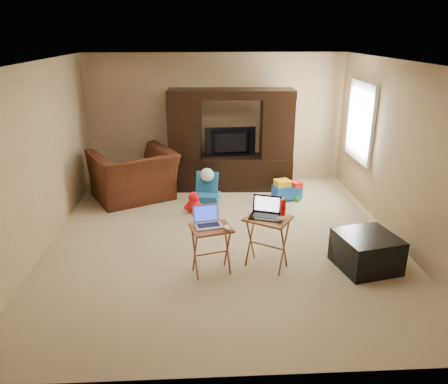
{
  "coord_description": "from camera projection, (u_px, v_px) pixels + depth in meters",
  "views": [
    {
      "loc": [
        -0.3,
        -5.8,
        2.87
      ],
      "look_at": [
        0.0,
        -0.2,
        0.8
      ],
      "focal_mm": 35.0,
      "sensor_mm": 36.0,
      "label": 1
    }
  ],
  "objects": [
    {
      "name": "television",
      "position": [
        231.0,
        143.0,
        8.17
      ],
      "size": [
        0.96,
        0.19,
        0.55
      ],
      "primitive_type": "imported",
      "rotation": [
        0.0,
        0.0,
        3.21
      ],
      "color": "black",
      "rests_on": "entertainment_center"
    },
    {
      "name": "tray_table_right",
      "position": [
        267.0,
        242.0,
        5.55
      ],
      "size": [
        0.67,
        0.64,
        0.69
      ],
      "primitive_type": "cube",
      "rotation": [
        0.0,
        0.0,
        -0.58
      ],
      "color": "#9B5E25",
      "rests_on": "floor"
    },
    {
      "name": "water_bottle",
      "position": [
        283.0,
        207.0,
        5.48
      ],
      "size": [
        0.07,
        0.07,
        0.21
      ],
      "primitive_type": "cylinder",
      "color": "red",
      "rests_on": "tray_table_right"
    },
    {
      "name": "floor",
      "position": [
        223.0,
        238.0,
        6.44
      ],
      "size": [
        5.5,
        5.5,
        0.0
      ],
      "primitive_type": "plane",
      "color": "beige",
      "rests_on": "ground"
    },
    {
      "name": "laptop_right",
      "position": [
        265.0,
        208.0,
        5.41
      ],
      "size": [
        0.44,
        0.4,
        0.24
      ],
      "primitive_type": "cube",
      "rotation": [
        0.0,
        0.0,
        -0.34
      ],
      "color": "black",
      "rests_on": "tray_table_right"
    },
    {
      "name": "tray_table_left",
      "position": [
        211.0,
        250.0,
        5.42
      ],
      "size": [
        0.57,
        0.5,
        0.63
      ],
      "primitive_type": "cube",
      "rotation": [
        0.0,
        0.0,
        0.27
      ],
      "color": "#965024",
      "rests_on": "floor"
    },
    {
      "name": "entertainment_center",
      "position": [
        231.0,
        140.0,
        8.2
      ],
      "size": [
        2.33,
        0.68,
        1.89
      ],
      "primitive_type": "cube",
      "rotation": [
        0.0,
        0.0,
        -0.04
      ],
      "color": "black",
      "rests_on": "floor"
    },
    {
      "name": "wall_right",
      "position": [
        401.0,
        154.0,
        6.13
      ],
      "size": [
        0.0,
        5.5,
        5.5
      ],
      "primitive_type": "plane",
      "rotation": [
        1.57,
        0.0,
        -1.57
      ],
      "color": "tan",
      "rests_on": "ground"
    },
    {
      "name": "window_pane",
      "position": [
        362.0,
        122.0,
        7.53
      ],
      "size": [
        0.0,
        1.2,
        1.2
      ],
      "primitive_type": "plane",
      "rotation": [
        1.57,
        0.0,
        -1.57
      ],
      "color": "white",
      "rests_on": "ground"
    },
    {
      "name": "wall_front",
      "position": [
        241.0,
        251.0,
        3.43
      ],
      "size": [
        5.0,
        0.0,
        5.0
      ],
      "primitive_type": "plane",
      "rotation": [
        -1.57,
        0.0,
        0.0
      ],
      "color": "tan",
      "rests_on": "ground"
    },
    {
      "name": "wall_back",
      "position": [
        216.0,
        119.0,
        8.58
      ],
      "size": [
        5.0,
        0.0,
        5.0
      ],
      "primitive_type": "plane",
      "rotation": [
        1.57,
        0.0,
        0.0
      ],
      "color": "tan",
      "rests_on": "ground"
    },
    {
      "name": "child_rocker",
      "position": [
        207.0,
        188.0,
        7.72
      ],
      "size": [
        0.49,
        0.53,
        0.53
      ],
      "primitive_type": null,
      "rotation": [
        0.0,
        0.0,
        -0.23
      ],
      "color": "#175881",
      "rests_on": "floor"
    },
    {
      "name": "laptop_left",
      "position": [
        208.0,
        217.0,
        5.29
      ],
      "size": [
        0.38,
        0.34,
        0.24
      ],
      "primitive_type": "cube",
      "rotation": [
        0.0,
        0.0,
        0.23
      ],
      "color": "#A8A8AC",
      "rests_on": "tray_table_left"
    },
    {
      "name": "ceiling",
      "position": [
        223.0,
        62.0,
        5.57
      ],
      "size": [
        5.5,
        5.5,
        0.0
      ],
      "primitive_type": "plane",
      "rotation": [
        3.14,
        0.0,
        0.0
      ],
      "color": "silver",
      "rests_on": "ground"
    },
    {
      "name": "wall_left",
      "position": [
        38.0,
        159.0,
        5.88
      ],
      "size": [
        0.0,
        5.5,
        5.5
      ],
      "primitive_type": "plane",
      "rotation": [
        1.57,
        0.0,
        1.57
      ],
      "color": "tan",
      "rests_on": "ground"
    },
    {
      "name": "ottoman",
      "position": [
        366.0,
        251.0,
        5.58
      ],
      "size": [
        0.83,
        0.83,
        0.45
      ],
      "primitive_type": "cube",
      "rotation": [
        0.0,
        0.0,
        0.22
      ],
      "color": "black",
      "rests_on": "floor"
    },
    {
      "name": "window_frame",
      "position": [
        361.0,
        122.0,
        7.53
      ],
      "size": [
        0.06,
        1.14,
        1.34
      ],
      "primitive_type": "cube",
      "color": "white",
      "rests_on": "ground"
    },
    {
      "name": "push_toy",
      "position": [
        287.0,
        190.0,
        7.85
      ],
      "size": [
        0.59,
        0.49,
        0.38
      ],
      "primitive_type": null,
      "rotation": [
        0.0,
        0.0,
        0.27
      ],
      "color": "blue",
      "rests_on": "floor"
    },
    {
      "name": "recliner",
      "position": [
        133.0,
        175.0,
        7.81
      ],
      "size": [
        1.76,
        1.69,
        0.89
      ],
      "primitive_type": "imported",
      "rotation": [
        0.0,
        0.0,
        3.62
      ],
      "color": "#461F0F",
      "rests_on": "floor"
    },
    {
      "name": "mouse_left",
      "position": [
        227.0,
        228.0,
        5.24
      ],
      "size": [
        0.09,
        0.14,
        0.05
      ],
      "primitive_type": "ellipsoid",
      "rotation": [
        0.0,
        0.0,
        0.11
      ],
      "color": "white",
      "rests_on": "tray_table_left"
    },
    {
      "name": "plush_toy",
      "position": [
        194.0,
        202.0,
        7.27
      ],
      "size": [
        0.34,
        0.28,
        0.37
      ],
      "primitive_type": null,
      "color": "red",
      "rests_on": "floor"
    },
    {
      "name": "mouse_right",
      "position": [
        280.0,
        219.0,
        5.32
      ],
      "size": [
        0.12,
        0.16,
        0.06
      ],
      "primitive_type": "ellipsoid",
      "rotation": [
        0.0,
        0.0,
        -0.28
      ],
      "color": "#3D3D42",
      "rests_on": "tray_table_right"
    }
  ]
}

